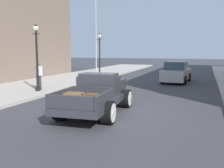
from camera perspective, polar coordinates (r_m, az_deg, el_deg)
name	(u,v)px	position (r m, az deg, el deg)	size (l,w,h in m)	color
ground_plane	(110,111)	(10.68, -0.42, -6.07)	(140.00, 140.00, 0.00)	#3D3D42
hotrod_truck_gunmetal	(98,94)	(10.47, -3.06, -2.14)	(2.42, 5.03, 1.58)	#333338
car_background_silver	(176,73)	(20.81, 14.08, 2.47)	(2.07, 4.40, 1.65)	#B7B7BC
pedestrian_sidewalk_left	(39,74)	(16.00, -15.98, 2.11)	(0.53, 0.22, 1.65)	#333338
street_lamp_near	(37,52)	(15.46, -16.36, 6.75)	(0.50, 0.32, 3.85)	black
street_lamp_far	(100,52)	(22.92, -2.77, 7.18)	(0.50, 0.32, 3.85)	black
flagpole	(98,21)	(29.21, -3.18, 13.89)	(1.74, 0.16, 9.16)	#B2B2B7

